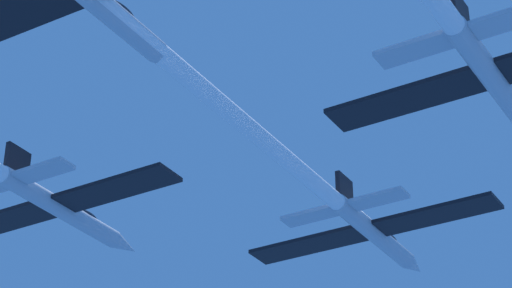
# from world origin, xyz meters

# --- Properties ---
(jet_lead) EXTENTS (15.22, 39.14, 2.52)m
(jet_lead) POSITION_xyz_m (0.64, -9.96, 0.04)
(jet_lead) COLOR #B2BAC6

